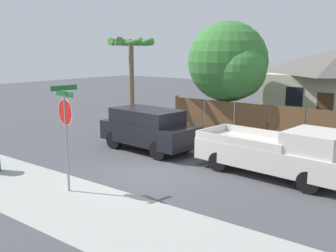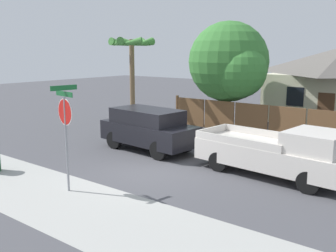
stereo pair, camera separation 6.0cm
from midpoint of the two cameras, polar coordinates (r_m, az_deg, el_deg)
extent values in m
plane|color=#47474C|center=(14.23, -2.97, -6.65)|extent=(80.00, 80.00, 0.00)
cube|color=#A3A39E|center=(11.90, -14.56, -10.56)|extent=(36.00, 3.20, 0.01)
cube|color=brown|center=(22.81, 3.11, 2.07)|extent=(1.84, 0.06, 1.58)
cube|color=brown|center=(21.79, 7.25, 1.58)|extent=(1.84, 0.06, 1.58)
cube|color=brown|center=(20.90, 11.78, 1.04)|extent=(1.84, 0.06, 1.58)
cube|color=brown|center=(20.15, 16.67, 0.45)|extent=(1.84, 0.06, 1.58)
cube|color=brown|center=(19.55, 21.90, -0.19)|extent=(1.84, 0.06, 1.58)
cube|color=brown|center=(23.36, 1.18, 2.41)|extent=(0.12, 0.12, 1.68)
cube|color=black|center=(23.87, 17.77, 4.10)|extent=(1.00, 0.04, 1.10)
cube|color=brown|center=(23.42, 21.70, 2.05)|extent=(0.90, 0.04, 2.00)
cylinder|color=brown|center=(22.65, 8.41, 2.43)|extent=(0.40, 0.40, 2.00)
sphere|color=#387A33|center=(22.41, 8.60, 9.21)|extent=(4.47, 4.47, 4.47)
sphere|color=#3C8437|center=(21.46, 10.19, 7.90)|extent=(2.90, 2.90, 2.90)
cylinder|color=brown|center=(22.86, -5.38, 6.26)|extent=(0.28, 0.28, 4.91)
cone|color=#428438|center=(22.21, -3.82, 11.88)|extent=(0.44, 1.62, 0.68)
cone|color=#428438|center=(23.06, -3.38, 11.85)|extent=(1.62, 1.19, 0.68)
cone|color=#428438|center=(23.64, -4.99, 11.80)|extent=(1.62, 1.19, 0.68)
cone|color=#428438|center=(23.39, -7.05, 11.77)|extent=(0.44, 1.62, 0.68)
cone|color=#428438|center=(22.56, -7.63, 11.79)|extent=(1.62, 1.19, 0.68)
cone|color=#428438|center=(21.95, -6.00, 11.86)|extent=(1.62, 1.19, 0.68)
cube|color=black|center=(17.02, -2.92, -0.99)|extent=(4.56, 2.23, 0.84)
cube|color=black|center=(16.96, -3.20, 1.46)|extent=(3.23, 1.96, 0.61)
cube|color=black|center=(15.95, 0.48, 0.87)|extent=(0.20, 1.63, 0.51)
cylinder|color=black|center=(16.78, 2.38, -2.56)|extent=(0.77, 0.22, 0.77)
cylinder|color=black|center=(15.60, -1.52, -3.58)|extent=(0.77, 0.22, 0.77)
cylinder|color=black|center=(18.62, -4.06, -1.22)|extent=(0.77, 0.22, 0.77)
cylinder|color=black|center=(17.57, -7.94, -2.03)|extent=(0.77, 0.22, 0.77)
cube|color=silver|center=(14.10, 14.88, -4.13)|extent=(5.53, 2.45, 0.76)
cube|color=silver|center=(13.34, 20.64, -2.16)|extent=(1.87, 1.97, 0.67)
cube|color=silver|center=(15.21, 13.63, -0.99)|extent=(3.37, 0.37, 0.27)
cube|color=silver|center=(13.63, 9.73, -2.21)|extent=(3.37, 0.37, 0.27)
cube|color=silver|center=(15.35, 6.23, -0.64)|extent=(0.24, 1.89, 0.27)
cylinder|color=black|center=(14.34, 22.41, -5.86)|extent=(0.71, 0.22, 0.71)
cylinder|color=black|center=(12.76, 19.57, -7.70)|extent=(0.71, 0.22, 0.71)
cylinder|color=black|center=(15.73, 10.97, -3.77)|extent=(0.71, 0.22, 0.71)
cylinder|color=black|center=(14.30, 7.20, -5.14)|extent=(0.71, 0.22, 0.71)
cylinder|color=gray|center=(12.33, -14.60, -2.70)|extent=(0.07, 0.07, 2.92)
cylinder|color=red|center=(12.14, -14.83, 1.98)|extent=(0.76, 0.15, 0.77)
cylinder|color=white|center=(12.14, -14.83, 1.98)|extent=(0.81, 0.14, 0.82)
cube|color=#19602D|center=(12.07, -14.95, 4.52)|extent=(0.95, 0.18, 0.15)
cube|color=#19602D|center=(12.05, -15.00, 5.37)|extent=(0.16, 0.85, 0.15)
camera|label=1|loc=(0.03, -90.12, -0.02)|focal=42.00mm
camera|label=2|loc=(0.03, 89.88, 0.02)|focal=42.00mm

